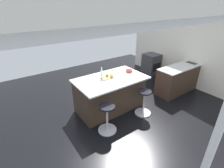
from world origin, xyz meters
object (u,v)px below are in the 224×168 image
Objects in this scene: kitchen_island at (110,93)px; apple_yellow at (112,75)px; stool_by_window at (144,103)px; water_bottle at (102,74)px; fruit_bowl at (129,71)px; stool_middle at (107,119)px; apple_green at (107,75)px; oven_range at (151,64)px; cutting_board at (107,78)px.

apple_yellow is at bearing 161.42° from kitchen_island.
kitchen_island is 2.70× the size of stool_by_window.
water_bottle reaches higher than fruit_bowl.
apple_yellow is at bearing -131.37° from stool_middle.
apple_green is at bearing -4.57° from fruit_bowl.
stool_middle is 1.18m from apple_yellow.
water_bottle is (0.20, -0.08, 0.60)m from kitchen_island.
stool_middle is (3.48, 1.85, -0.10)m from oven_range.
water_bottle is (3.09, 1.03, 0.65)m from oven_range.
oven_range is 4.34× the size of fruit_bowl.
apple_green is at bearing -65.47° from kitchen_island.
kitchen_island is at bearing -51.17° from stool_by_window.
kitchen_island is at bearing -18.58° from apple_yellow.
kitchen_island is 9.45× the size of fruit_bowl.
stool_middle is (1.18, 0.00, 0.00)m from stool_by_window.
kitchen_island is 0.54m from apple_yellow.
cutting_board reaches higher than kitchen_island.
oven_range is 0.46× the size of kitchen_island.
fruit_bowl is at bearing 176.29° from water_bottle.
apple_yellow is at bearing 130.39° from apple_green.
stool_middle is 1.17m from water_bottle.
fruit_bowl is at bearing 178.15° from cutting_board.
oven_range is at bearing -153.64° from fruit_bowl.
apple_green reaches higher than oven_range.
water_bottle reaches higher than apple_yellow.
water_bottle is at bearing -21.04° from kitchen_island.
stool_by_window is 1.01m from fruit_bowl.
stool_middle is at bearing 55.93° from cutting_board.
apple_green is (0.04, -0.08, 0.53)m from kitchen_island.
apple_yellow is (0.55, -0.72, 0.69)m from stool_by_window.
cutting_board is at bearing -28.65° from apple_yellow.
apple_yellow reaches higher than stool_by_window.
stool_by_window is 1.23m from apple_green.
apple_green is (-0.56, -0.81, 0.69)m from stool_middle.
stool_middle is at bearing 27.94° from oven_range.
cutting_board is 0.13m from apple_yellow.
stool_middle is 1.93× the size of cutting_board.
fruit_bowl is (-1.28, -0.75, 0.67)m from stool_middle.
apple_yellow is 1.14× the size of apple_green.
apple_green is 0.25× the size of water_bottle.
oven_range reaches higher than stool_by_window.
apple_yellow is at bearing 159.38° from water_bottle.
apple_yellow is 0.29× the size of water_bottle.
stool_by_window is at bearing 127.29° from apple_yellow.
cutting_board is at bearing 49.02° from apple_green.
cutting_board is 4.00× the size of apple_yellow.
kitchen_island is at bearing -128.83° from stool_middle.
fruit_bowl is (-0.64, -0.03, -0.03)m from apple_yellow.
fruit_bowl is at bearing -178.33° from kitchen_island.
apple_green is at bearing -124.38° from stool_middle.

